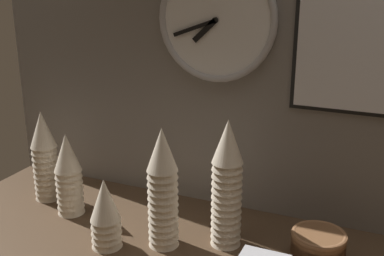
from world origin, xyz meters
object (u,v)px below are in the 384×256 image
Objects in this scene: cup_stack_center at (163,188)px; cup_stack_far_left at (45,156)px; cup_stack_center_right at (227,184)px; bowl_stack_right at (318,246)px; cup_stack_left at (68,174)px; cup_stack_center_left at (105,213)px; wall_clock at (216,20)px.

cup_stack_far_left is at bearing 167.82° from cup_stack_center.
bowl_stack_right is at bearing 3.38° from cup_stack_center_right.
bowl_stack_right is at bearing 2.84° from cup_stack_left.
cup_stack_center_left is at bearing -29.78° from cup_stack_left.
cup_stack_far_left is 1.15× the size of cup_stack_left.
cup_stack_center is at bearing -8.21° from cup_stack_left.
cup_stack_left is 0.72× the size of wall_clock.
wall_clock is (0.04, 0.27, 0.40)m from cup_stack_center.
cup_stack_center is at bearing -97.95° from wall_clock.
cup_stack_far_left is 0.61m from cup_stack_center_right.
cup_stack_far_left is 0.14m from cup_stack_left.
cup_stack_center_right is (0.15, 0.07, 0.01)m from cup_stack_center.
cup_stack_center_right is 0.99× the size of wall_clock.
cup_stack_center_left is 0.55m from bowl_stack_right.
cup_stack_left is at bearing 171.79° from cup_stack_center.
wall_clock is at bearing 18.59° from cup_stack_far_left.
cup_stack_center_right reaches higher than cup_stack_left.
cup_stack_center reaches higher than cup_stack_far_left.
cup_stack_center_right is at bearing -60.74° from wall_clock.
cup_stack_center_right is 0.45m from wall_clock.
cup_stack_center is at bearing -154.76° from cup_stack_center_right.
cup_stack_center_left is at bearing -117.02° from wall_clock.
cup_stack_center_right is 1.39× the size of cup_stack_left.
cup_stack_center is at bearing 26.66° from cup_stack_center_left.
wall_clock reaches higher than cup_stack_center_left.
cup_stack_far_left is at bearing 153.13° from cup_stack_center_left.
cup_stack_far_left is 0.37m from cup_stack_center_left.
cup_stack_center reaches higher than bowl_stack_right.
cup_stack_center_right is at bearing -176.62° from bowl_stack_right.
cup_stack_left is at bearing -177.43° from cup_stack_center_right.
cup_stack_center_right is at bearing 25.92° from cup_stack_center_left.
bowl_stack_right is (0.72, 0.04, -0.08)m from cup_stack_left.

